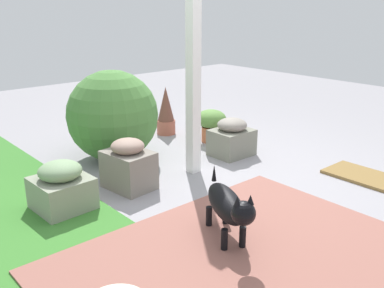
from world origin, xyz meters
TOP-DOWN VIEW (x-y plane):
  - ground_plane at (0.00, 0.00)m, footprint 12.00×12.00m
  - brick_path at (-1.01, 0.77)m, footprint 1.80×2.40m
  - porch_pillar at (0.44, -0.05)m, footprint 0.11×0.11m
  - stone_planter_nearest at (0.53, -0.70)m, footprint 0.37×0.44m
  - stone_planter_mid at (0.52, 0.66)m, footprint 0.48×0.38m
  - stone_planter_far at (0.53, 1.30)m, footprint 0.45×0.44m
  - round_shrub at (1.28, 0.34)m, footprint 0.96×0.96m
  - terracotta_pot_spiky at (1.66, -0.66)m, footprint 0.24×0.24m
  - terracotta_pot_broad at (1.04, -0.87)m, footprint 0.36×0.36m
  - dog at (-0.73, 0.66)m, footprint 0.67×0.43m
  - doormat at (-0.75, -1.19)m, footprint 0.65×0.42m

SIDE VIEW (x-z plane):
  - ground_plane at x=0.00m, z-range 0.00..0.00m
  - brick_path at x=-1.01m, z-range 0.00..0.02m
  - doormat at x=-0.75m, z-range 0.00..0.03m
  - stone_planter_far at x=0.53m, z-range -0.01..0.39m
  - stone_planter_nearest at x=0.53m, z-range -0.01..0.41m
  - stone_planter_mid at x=0.52m, z-range -0.02..0.45m
  - terracotta_pot_broad at x=1.04m, z-range 0.04..0.44m
  - dog at x=-0.73m, z-range 0.04..0.52m
  - terracotta_pot_spiky at x=1.66m, z-range -0.01..0.60m
  - round_shrub at x=1.28m, z-range 0.00..0.96m
  - porch_pillar at x=0.44m, z-range 0.00..2.06m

